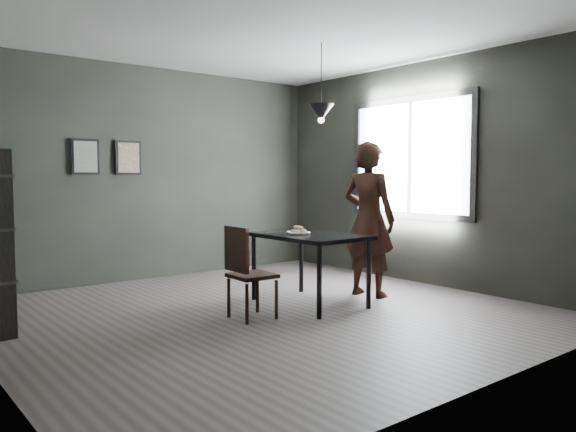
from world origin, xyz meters
TOP-DOWN VIEW (x-y plane):
  - ground at (0.00, 0.00)m, footprint 5.00×5.00m
  - back_wall at (0.00, 2.50)m, footprint 5.00×0.10m
  - ceiling at (0.00, 0.00)m, footprint 5.00×5.00m
  - window_assembly at (2.47, 0.20)m, footprint 0.04×1.96m
  - cafe_table at (0.60, 0.00)m, footprint 0.80×1.20m
  - white_plate at (0.52, 0.09)m, footprint 0.23×0.23m
  - donut_pile at (0.52, 0.09)m, footprint 0.19×0.14m
  - woman at (1.40, -0.10)m, footprint 0.55×0.71m
  - wood_chair at (-0.30, -0.11)m, footprint 0.40×0.40m
  - pendant_lamp at (0.85, 0.10)m, footprint 0.28×0.28m
  - framed_print_left at (-0.90, 2.47)m, footprint 0.34×0.04m
  - framed_print_right at (-0.35, 2.47)m, footprint 0.34×0.04m

SIDE VIEW (x-z plane):
  - ground at x=0.00m, z-range 0.00..0.00m
  - wood_chair at x=-0.30m, z-range 0.06..0.95m
  - cafe_table at x=0.60m, z-range 0.30..1.05m
  - white_plate at x=0.52m, z-range 0.75..0.76m
  - donut_pile at x=0.52m, z-range 0.75..0.83m
  - woman at x=1.40m, z-range 0.00..1.75m
  - back_wall at x=0.00m, z-range 0.00..2.80m
  - window_assembly at x=2.47m, z-range 0.82..2.38m
  - framed_print_left at x=-0.90m, z-range 1.38..1.82m
  - framed_print_right at x=-0.35m, z-range 1.38..1.82m
  - pendant_lamp at x=0.85m, z-range 1.62..2.48m
  - ceiling at x=0.00m, z-range 2.79..2.81m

